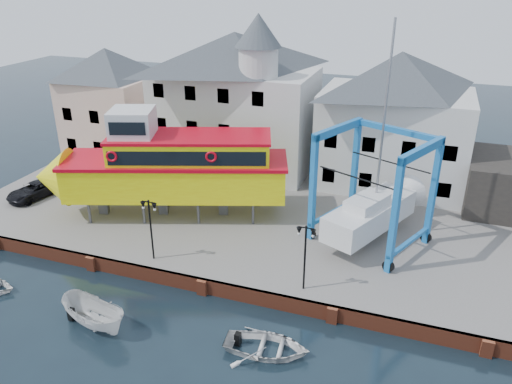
% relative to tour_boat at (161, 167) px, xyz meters
% --- Properties ---
extents(ground, '(140.00, 140.00, 0.00)m').
position_rel_tour_boat_xyz_m(ground, '(6.52, -7.21, -4.84)').
color(ground, '#17232D').
rests_on(ground, ground).
extents(hardstanding, '(44.00, 22.00, 1.00)m').
position_rel_tour_boat_xyz_m(hardstanding, '(6.52, 3.79, -4.34)').
color(hardstanding, '#66615C').
rests_on(hardstanding, ground).
extents(quay_wall, '(44.00, 0.47, 1.00)m').
position_rel_tour_boat_xyz_m(quay_wall, '(6.52, -7.10, -4.34)').
color(quay_wall, maroon).
rests_on(quay_wall, ground).
extents(building_pink, '(8.00, 7.00, 10.30)m').
position_rel_tour_boat_xyz_m(building_pink, '(-11.48, 10.79, 1.31)').
color(building_pink, '#D4A997').
rests_on(building_pink, hardstanding).
extents(building_white_main, '(14.00, 8.30, 14.00)m').
position_rel_tour_boat_xyz_m(building_white_main, '(1.65, 11.19, 2.50)').
color(building_white_main, silver).
rests_on(building_white_main, hardstanding).
extents(building_white_right, '(12.00, 8.00, 11.20)m').
position_rel_tour_boat_xyz_m(building_white_right, '(15.52, 11.79, 1.76)').
color(building_white_right, silver).
rests_on(building_white_right, hardstanding).
extents(lamp_post_left, '(1.12, 0.32, 4.20)m').
position_rel_tour_boat_xyz_m(lamp_post_left, '(2.52, -6.01, -0.67)').
color(lamp_post_left, black).
rests_on(lamp_post_left, hardstanding).
extents(lamp_post_right, '(1.12, 0.32, 4.20)m').
position_rel_tour_boat_xyz_m(lamp_post_right, '(12.52, -6.01, -0.67)').
color(lamp_post_right, black).
rests_on(lamp_post_right, hardstanding).
extents(tour_boat, '(19.13, 10.21, 8.14)m').
position_rel_tour_boat_xyz_m(tour_boat, '(0.00, 0.00, 0.00)').
color(tour_boat, '#59595E').
rests_on(tour_boat, hardstanding).
extents(travel_lift, '(8.38, 9.83, 14.61)m').
position_rel_tour_boat_xyz_m(travel_lift, '(15.63, 1.81, -1.41)').
color(travel_lift, '#1657A8').
rests_on(travel_lift, hardstanding).
extents(van, '(3.03, 4.87, 1.26)m').
position_rel_tour_boat_xyz_m(van, '(-11.40, -0.94, -3.21)').
color(van, black).
rests_on(van, hardstanding).
extents(motorboat_a, '(4.95, 2.92, 1.80)m').
position_rel_tour_boat_xyz_m(motorboat_a, '(2.18, -11.93, -4.84)').
color(motorboat_a, silver).
rests_on(motorboat_a, ground).
extents(motorboat_b, '(4.78, 3.65, 0.92)m').
position_rel_tour_boat_xyz_m(motorboat_b, '(11.79, -10.71, -4.84)').
color(motorboat_b, silver).
rests_on(motorboat_b, ground).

